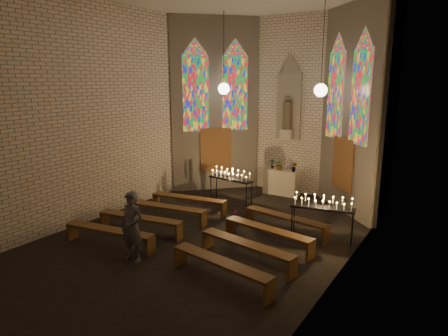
{
  "coord_description": "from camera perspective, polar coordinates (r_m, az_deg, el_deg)",
  "views": [
    {
      "loc": [
        6.4,
        -8.94,
        4.57
      ],
      "look_at": [
        0.07,
        1.01,
        1.93
      ],
      "focal_mm": 32.0,
      "sensor_mm": 36.0,
      "label": 1
    }
  ],
  "objects": [
    {
      "name": "votive_stand_right",
      "position": [
        11.6,
        13.95,
        -5.08
      ],
      "size": [
        1.81,
        0.75,
        1.3
      ],
      "rotation": [
        0.0,
        0.0,
        0.19
      ],
      "color": "black",
      "rests_on": "ground"
    },
    {
      "name": "votive_stand_left",
      "position": [
        14.49,
        0.97,
        -1.2
      ],
      "size": [
        1.79,
        0.62,
        1.29
      ],
      "rotation": [
        0.0,
        0.0,
        -0.12
      ],
      "color": "black",
      "rests_on": "ground"
    },
    {
      "name": "pew_right_0",
      "position": [
        12.3,
        8.77,
        -7.19
      ],
      "size": [
        2.79,
        0.8,
        0.53
      ],
      "rotation": [
        0.0,
        0.0,
        -0.15
      ],
      "color": "#533417",
      "rests_on": "ground"
    },
    {
      "name": "visitor",
      "position": [
        10.46,
        -13.0,
        -8.18
      ],
      "size": [
        0.69,
        0.48,
        1.82
      ],
      "primitive_type": "imported",
      "rotation": [
        0.0,
        0.0,
        0.07
      ],
      "color": "#51515C",
      "rests_on": "ground"
    },
    {
      "name": "aisle_flower_pot",
      "position": [
        12.89,
        1.61,
        -7.04
      ],
      "size": [
        0.32,
        0.32,
        0.46
      ],
      "primitive_type": "imported",
      "rotation": [
        0.0,
        0.0,
        -0.31
      ],
      "color": "#4C723F",
      "rests_on": "ground"
    },
    {
      "name": "pew_right_2",
      "position": [
        10.29,
        3.25,
        -11.1
      ],
      "size": [
        2.79,
        0.8,
        0.53
      ],
      "rotation": [
        0.0,
        0.0,
        -0.15
      ],
      "color": "#533417",
      "rests_on": "ground"
    },
    {
      "name": "pew_right_1",
      "position": [
        11.27,
        6.27,
        -8.98
      ],
      "size": [
        2.79,
        0.8,
        0.53
      ],
      "rotation": [
        0.0,
        0.0,
        -0.15
      ],
      "color": "#533417",
      "rests_on": "ground"
    },
    {
      "name": "flower_vase_left",
      "position": [
        16.32,
        6.91,
        0.6
      ],
      "size": [
        0.21,
        0.15,
        0.39
      ],
      "primitive_type": "imported",
      "rotation": [
        0.0,
        0.0,
        0.06
      ],
      "color": "#4C723F",
      "rests_on": "altar"
    },
    {
      "name": "floor",
      "position": [
        11.91,
        -2.95,
        -9.95
      ],
      "size": [
        12.0,
        12.0,
        0.0
      ],
      "primitive_type": "plane",
      "color": "black",
      "rests_on": "ground"
    },
    {
      "name": "pew_left_1",
      "position": [
        13.2,
        -8.25,
        -5.78
      ],
      "size": [
        2.79,
        0.8,
        0.53
      ],
      "rotation": [
        0.0,
        0.0,
        0.15
      ],
      "color": "#533417",
      "rests_on": "ground"
    },
    {
      "name": "pew_left_2",
      "position": [
        12.37,
        -11.89,
        -7.2
      ],
      "size": [
        2.79,
        0.8,
        0.53
      ],
      "rotation": [
        0.0,
        0.0,
        0.15
      ],
      "color": "#533417",
      "rests_on": "ground"
    },
    {
      "name": "pew_left_0",
      "position": [
        14.08,
        -5.07,
        -4.51
      ],
      "size": [
        2.79,
        0.8,
        0.53
      ],
      "rotation": [
        0.0,
        0.0,
        0.15
      ],
      "color": "#533417",
      "rests_on": "ground"
    },
    {
      "name": "room",
      "position": [
        13.9,
        5.03,
        9.06
      ],
      "size": [
        8.22,
        12.43,
        7.0
      ],
      "color": "beige",
      "rests_on": "ground"
    },
    {
      "name": "flower_vase_center",
      "position": [
        16.09,
        8.0,
        0.47
      ],
      "size": [
        0.48,
        0.45,
        0.43
      ],
      "primitive_type": "imported",
      "rotation": [
        0.0,
        0.0,
        0.37
      ],
      "color": "#4C723F",
      "rests_on": "altar"
    },
    {
      "name": "pew_right_3",
      "position": [
        9.36,
        -0.45,
        -13.61
      ],
      "size": [
        2.79,
        0.8,
        0.53
      ],
      "rotation": [
        0.0,
        0.0,
        -0.15
      ],
      "color": "#533417",
      "rests_on": "ground"
    },
    {
      "name": "pew_left_3",
      "position": [
        11.6,
        -16.06,
        -8.78
      ],
      "size": [
        2.79,
        0.8,
        0.53
      ],
      "rotation": [
        0.0,
        0.0,
        0.15
      ],
      "color": "#533417",
      "rests_on": "ground"
    },
    {
      "name": "altar",
      "position": [
        16.27,
        8.21,
        -1.99
      ],
      "size": [
        1.4,
        0.6,
        1.0
      ],
      "primitive_type": "cube",
      "color": "beige",
      "rests_on": "ground"
    },
    {
      "name": "flower_vase_right",
      "position": [
        15.84,
        9.99,
        0.14
      ],
      "size": [
        0.23,
        0.2,
        0.39
      ],
      "primitive_type": "imported",
      "rotation": [
        0.0,
        0.0,
        0.12
      ],
      "color": "#4C723F",
      "rests_on": "altar"
    }
  ]
}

